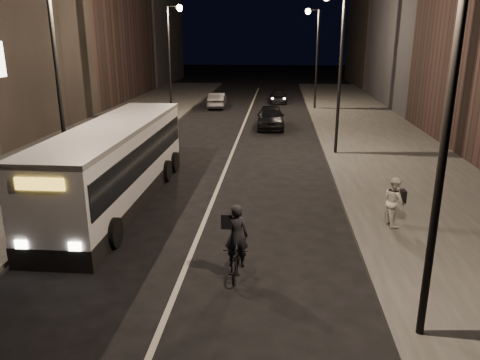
% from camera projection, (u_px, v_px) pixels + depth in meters
% --- Properties ---
extents(ground, '(180.00, 180.00, 0.00)m').
position_uv_depth(ground, '(193.00, 248.00, 14.25)').
color(ground, black).
rests_on(ground, ground).
extents(sidewalk_right, '(7.00, 70.00, 0.16)m').
position_uv_depth(sidewalk_right, '(382.00, 146.00, 26.88)').
color(sidewalk_right, '#343432').
rests_on(sidewalk_right, ground).
extents(sidewalk_left, '(7.00, 70.00, 0.16)m').
position_uv_depth(sidewalk_left, '(95.00, 141.00, 28.21)').
color(sidewalk_left, '#343432').
rests_on(sidewalk_left, ground).
extents(streetlight_right_near, '(1.20, 0.44, 8.12)m').
position_uv_depth(streetlight_right_near, '(437.00, 85.00, 8.43)').
color(streetlight_right_near, black).
rests_on(streetlight_right_near, sidewalk_right).
extents(streetlight_right_mid, '(1.20, 0.44, 8.12)m').
position_uv_depth(streetlight_right_mid, '(336.00, 53.00, 23.65)').
color(streetlight_right_mid, black).
rests_on(streetlight_right_mid, sidewalk_right).
extents(streetlight_right_far, '(1.20, 0.44, 8.12)m').
position_uv_depth(streetlight_right_far, '(314.00, 46.00, 38.88)').
color(streetlight_right_far, black).
rests_on(streetlight_right_far, sidewalk_right).
extents(streetlight_left_near, '(1.20, 0.44, 8.12)m').
position_uv_depth(streetlight_left_near, '(63.00, 60.00, 16.88)').
color(streetlight_left_near, black).
rests_on(streetlight_left_near, sidewalk_left).
extents(streetlight_left_far, '(1.20, 0.44, 8.12)m').
position_uv_depth(streetlight_left_far, '(172.00, 47.00, 34.01)').
color(streetlight_left_far, black).
rests_on(streetlight_left_far, sidewalk_left).
extents(city_bus, '(2.71, 11.36, 3.05)m').
position_uv_depth(city_bus, '(116.00, 161.00, 17.71)').
color(city_bus, silver).
rests_on(city_bus, ground).
extents(cyclist_on_bicycle, '(0.64, 1.81, 2.08)m').
position_uv_depth(cyclist_on_bicycle, '(237.00, 252.00, 12.47)').
color(cyclist_on_bicycle, black).
rests_on(cyclist_on_bicycle, ground).
extents(pedestrian_woman, '(0.78, 0.91, 1.64)m').
position_uv_depth(pedestrian_woman, '(394.00, 202.00, 15.36)').
color(pedestrian_woman, beige).
rests_on(pedestrian_woman, sidewalk_right).
extents(car_near, '(1.94, 4.59, 1.55)m').
position_uv_depth(car_near, '(271.00, 117.00, 32.43)').
color(car_near, black).
rests_on(car_near, ground).
extents(car_mid, '(1.65, 4.16, 1.35)m').
position_uv_depth(car_mid, '(217.00, 100.00, 41.40)').
color(car_mid, '#353537').
rests_on(car_mid, ground).
extents(car_far, '(1.72, 4.00, 1.15)m').
position_uv_depth(car_far, '(278.00, 97.00, 44.60)').
color(car_far, black).
rests_on(car_far, ground).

